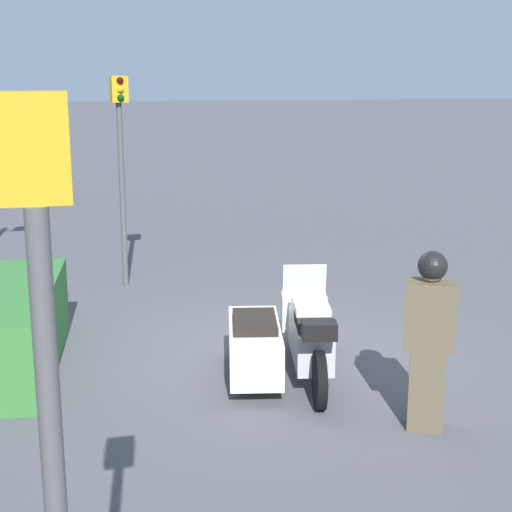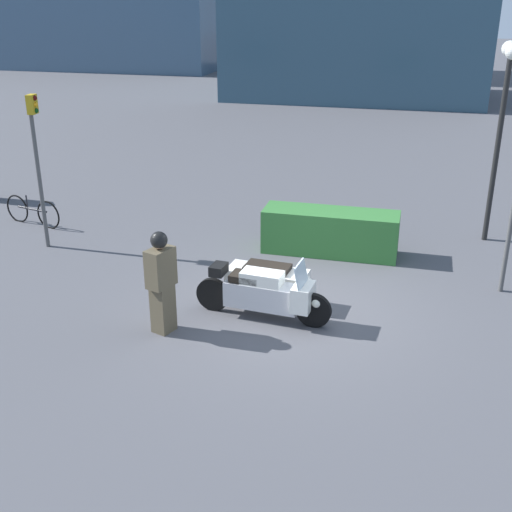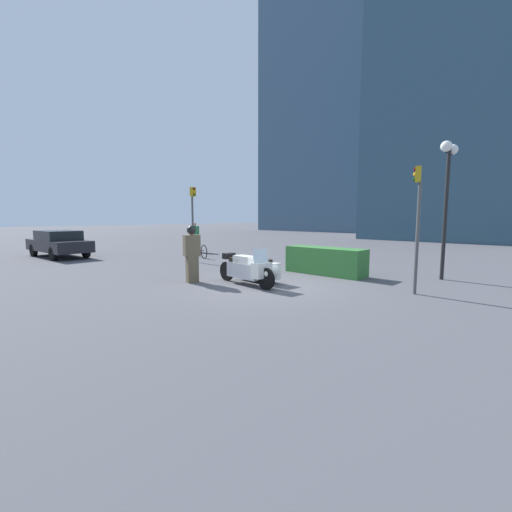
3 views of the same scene
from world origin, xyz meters
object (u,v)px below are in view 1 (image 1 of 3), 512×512
at_px(traffic_light_near, 121,150).
at_px(traffic_light_far, 49,400).
at_px(police_motorcycle, 280,336).
at_px(hedge_bush_curbside, 17,328).
at_px(officer_rider, 429,337).

xyz_separation_m(traffic_light_near, traffic_light_far, (-9.65, -0.03, 0.02)).
relative_size(police_motorcycle, hedge_bush_curbside, 0.85).
distance_m(traffic_light_near, traffic_light_far, 9.65).
bearing_deg(traffic_light_far, officer_rider, -43.18).
height_order(police_motorcycle, traffic_light_far, traffic_light_far).
height_order(officer_rider, hedge_bush_curbside, officer_rider).
bearing_deg(hedge_bush_curbside, traffic_light_far, -169.08).
bearing_deg(traffic_light_near, officer_rider, 11.38).
bearing_deg(traffic_light_far, hedge_bush_curbside, 4.84).
height_order(hedge_bush_curbside, traffic_light_near, traffic_light_near).
bearing_deg(police_motorcycle, traffic_light_near, 29.80).
relative_size(hedge_bush_curbside, traffic_light_near, 0.87).
relative_size(police_motorcycle, traffic_light_far, 0.73).
distance_m(police_motorcycle, traffic_light_far, 6.11).
bearing_deg(traffic_light_near, traffic_light_far, -16.75).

